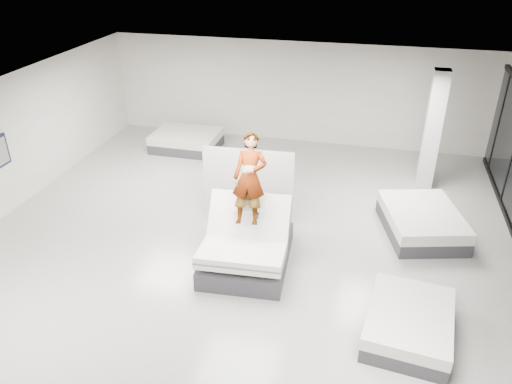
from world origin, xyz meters
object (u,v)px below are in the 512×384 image
at_px(hero_bed, 247,246).
at_px(flat_bed_right_far, 422,222).
at_px(flat_bed_right_near, 409,324).
at_px(divider_panel, 248,188).
at_px(flat_bed_left_far, 187,141).
at_px(remote, 257,215).
at_px(person, 250,196).
at_px(column, 432,131).

distance_m(hero_bed, flat_bed_right_far, 4.17).
xyz_separation_m(flat_bed_right_far, flat_bed_right_near, (-0.36, -3.47, -0.03)).
xyz_separation_m(divider_panel, flat_bed_left_far, (-3.05, 3.91, -0.67)).
height_order(remote, flat_bed_right_far, remote).
bearing_deg(hero_bed, flat_bed_right_far, 30.88).
xyz_separation_m(hero_bed, flat_bed_right_near, (3.22, -1.33, -0.18)).
xyz_separation_m(remote, flat_bed_right_far, (3.36, 2.12, -0.91)).
relative_size(person, flat_bed_left_far, 0.91).
xyz_separation_m(person, divider_panel, (-0.36, 1.24, -0.49)).
bearing_deg(column, hero_bed, -129.46).
relative_size(divider_panel, column, 0.65).
distance_m(person, divider_panel, 1.38).
height_order(flat_bed_right_far, flat_bed_left_far, flat_bed_right_far).
height_order(flat_bed_right_far, flat_bed_right_near, flat_bed_right_far).
xyz_separation_m(divider_panel, flat_bed_right_far, (3.95, 0.55, -0.66)).
bearing_deg(remote, flat_bed_right_far, 28.53).
distance_m(hero_bed, flat_bed_left_far, 6.48).
xyz_separation_m(hero_bed, remote, (0.22, 0.02, 0.76)).
bearing_deg(remote, divider_panel, 107.04).
xyz_separation_m(flat_bed_right_far, flat_bed_left_far, (-7.00, 3.37, -0.01)).
distance_m(flat_bed_right_far, column, 2.76).
bearing_deg(divider_panel, flat_bed_right_near, -41.74).
height_order(divider_panel, flat_bed_right_far, divider_panel).
relative_size(divider_panel, flat_bed_left_far, 1.03).
bearing_deg(hero_bed, person, 93.77).
bearing_deg(flat_bed_left_far, divider_panel, -52.11).
relative_size(person, flat_bed_right_far, 0.75).
relative_size(person, flat_bed_right_near, 0.92).
bearing_deg(column, flat_bed_right_far, -94.25).
relative_size(flat_bed_left_far, column, 0.63).
distance_m(remote, divider_panel, 1.70).
relative_size(person, remote, 13.12).
relative_size(flat_bed_right_near, column, 0.62).
height_order(remote, flat_bed_right_near, remote).
xyz_separation_m(remote, flat_bed_left_far, (-3.64, 5.49, -0.92)).
bearing_deg(flat_bed_left_far, column, -7.47).
distance_m(remote, flat_bed_left_far, 6.65).
bearing_deg(divider_panel, flat_bed_left_far, 125.24).
xyz_separation_m(flat_bed_right_near, column, (0.54, 5.89, 1.35)).
height_order(remote, flat_bed_left_far, remote).
bearing_deg(flat_bed_right_near, column, 84.79).
relative_size(hero_bed, remote, 16.72).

